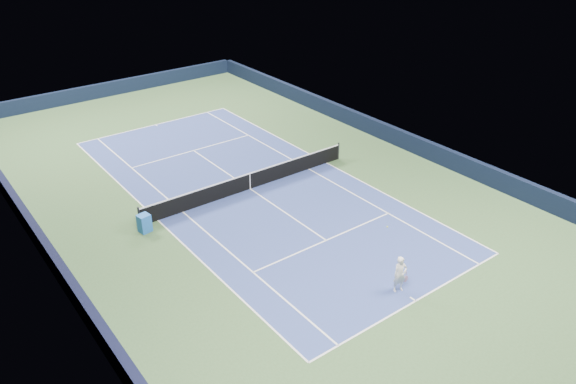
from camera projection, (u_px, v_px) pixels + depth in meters
ground at (250, 189)px, 30.67m from camera, size 40.00×40.00×0.00m
wall_far at (111, 89)px, 44.32m from camera, size 22.00×0.35×1.10m
wall_right at (390, 134)px, 36.14m from camera, size 0.35×40.00×1.10m
wall_left at (45, 248)px, 24.67m from camera, size 0.35×40.00×1.10m
court_surface at (250, 189)px, 30.67m from camera, size 10.97×23.77×0.01m
baseline_far at (155, 125)px, 39.00m from camera, size 10.97×0.08×0.00m
baseline_near at (416, 301)px, 22.32m from camera, size 10.97×0.08×0.00m
sideline_doubles_right at (326, 163)px, 33.57m from camera, size 0.08×23.77×0.00m
sideline_doubles_left at (158, 220)px, 27.76m from camera, size 0.08×23.77×0.00m
sideline_singles_right at (309, 169)px, 32.84m from camera, size 0.08×23.77×0.00m
sideline_singles_left at (183, 212)px, 28.48m from camera, size 0.08×23.77×0.00m
service_line_far at (194, 150)px, 35.15m from camera, size 8.23×0.08×0.00m
service_line_near at (326, 240)px, 26.17m from camera, size 8.23×0.08×0.00m
center_service_line at (250, 189)px, 30.66m from camera, size 0.08×12.80×0.00m
center_mark_far at (156, 125)px, 38.90m from camera, size 0.08×0.30×0.00m
center_mark_near at (413, 299)px, 22.43m from camera, size 0.08×0.30×0.00m
tennis_net at (250, 181)px, 30.43m from camera, size 12.90×0.10×1.07m
sponsor_cube at (144, 223)px, 26.67m from camera, size 0.63×0.58×0.90m
tennis_player at (400, 274)px, 22.55m from camera, size 0.80×1.30×2.55m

